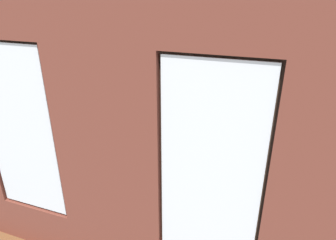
# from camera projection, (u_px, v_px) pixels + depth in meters

# --- Properties ---
(ground_plane) EXTENTS (6.92, 6.03, 0.10)m
(ground_plane) POSITION_uv_depth(u_px,v_px,m) (181.00, 163.00, 6.06)
(ground_plane) COLOR brown
(brick_wall_with_windows) EXTENTS (6.32, 0.30, 3.14)m
(brick_wall_with_windows) POSITION_uv_depth(u_px,v_px,m) (108.00, 159.00, 3.16)
(brick_wall_with_windows) COLOR brown
(brick_wall_with_windows) RESTS_ON ground_plane
(white_wall_right) EXTENTS (0.10, 5.03, 3.14)m
(white_wall_right) POSITION_uv_depth(u_px,v_px,m) (37.00, 74.00, 6.22)
(white_wall_right) COLOR silver
(white_wall_right) RESTS_ON ground_plane
(couch_by_window) EXTENTS (1.88, 0.87, 0.80)m
(couch_by_window) POSITION_uv_depth(u_px,v_px,m) (106.00, 202.00, 4.37)
(couch_by_window) COLOR black
(couch_by_window) RESTS_ON ground_plane
(couch_left) EXTENTS (0.96, 2.10, 0.80)m
(couch_left) POSITION_uv_depth(u_px,v_px,m) (320.00, 183.00, 4.81)
(couch_left) COLOR black
(couch_left) RESTS_ON ground_plane
(coffee_table) EXTENTS (1.44, 0.71, 0.41)m
(coffee_table) POSITION_uv_depth(u_px,v_px,m) (164.00, 137.00, 6.24)
(coffee_table) COLOR olive
(coffee_table) RESTS_ON ground_plane
(cup_ceramic) EXTENTS (0.08, 0.08, 0.09)m
(cup_ceramic) POSITION_uv_depth(u_px,v_px,m) (184.00, 134.00, 6.18)
(cup_ceramic) COLOR #B23D38
(cup_ceramic) RESTS_ON coffee_table
(candle_jar) EXTENTS (0.08, 0.08, 0.12)m
(candle_jar) POSITION_uv_depth(u_px,v_px,m) (157.00, 129.00, 6.33)
(candle_jar) COLOR #B7333D
(candle_jar) RESTS_ON coffee_table
(remote_gray) EXTENTS (0.17, 0.13, 0.02)m
(remote_gray) POSITION_uv_depth(u_px,v_px,m) (143.00, 134.00, 6.26)
(remote_gray) COLOR #59595B
(remote_gray) RESTS_ON coffee_table
(remote_black) EXTENTS (0.12, 0.17, 0.02)m
(remote_black) POSITION_uv_depth(u_px,v_px,m) (167.00, 138.00, 6.09)
(remote_black) COLOR black
(remote_black) RESTS_ON coffee_table
(media_console) EXTENTS (1.09, 0.42, 0.58)m
(media_console) POSITION_uv_depth(u_px,v_px,m) (52.00, 136.00, 6.46)
(media_console) COLOR black
(media_console) RESTS_ON ground_plane
(tv_flatscreen) EXTENTS (1.10, 0.20, 0.78)m
(tv_flatscreen) POSITION_uv_depth(u_px,v_px,m) (47.00, 106.00, 6.19)
(tv_flatscreen) COLOR black
(tv_flatscreen) RESTS_ON media_console
(papasan_chair) EXTENTS (1.10, 1.10, 0.69)m
(papasan_chair) POSITION_uv_depth(u_px,v_px,m) (180.00, 110.00, 7.44)
(papasan_chair) COLOR olive
(papasan_chair) RESTS_ON ground_plane
(potted_plant_corner_near_left) EXTENTS (0.86, 0.86, 1.13)m
(potted_plant_corner_near_left) POSITION_uv_depth(u_px,v_px,m) (321.00, 109.00, 6.66)
(potted_plant_corner_near_left) COLOR #47423D
(potted_plant_corner_near_left) RESTS_ON ground_plane
(potted_plant_mid_room_small) EXTENTS (0.36, 0.36, 0.63)m
(potted_plant_mid_room_small) POSITION_uv_depth(u_px,v_px,m) (235.00, 130.00, 6.40)
(potted_plant_mid_room_small) COLOR brown
(potted_plant_mid_room_small) RESTS_ON ground_plane
(potted_plant_by_left_couch) EXTENTS (0.50, 0.50, 0.70)m
(potted_plant_by_left_couch) POSITION_uv_depth(u_px,v_px,m) (293.00, 133.00, 6.15)
(potted_plant_by_left_couch) COLOR #47423D
(potted_plant_by_left_couch) RESTS_ON ground_plane
(potted_plant_beside_window_right) EXTENTS (0.71, 0.74, 1.23)m
(potted_plant_beside_window_right) POSITION_uv_depth(u_px,v_px,m) (12.00, 175.00, 4.71)
(potted_plant_beside_window_right) COLOR brown
(potted_plant_beside_window_right) RESTS_ON ground_plane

